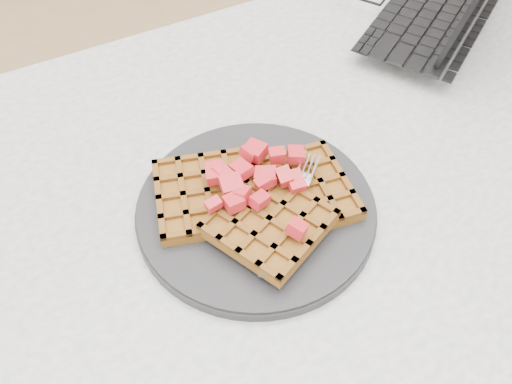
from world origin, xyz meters
TOP-DOWN VIEW (x-y plane):
  - table at (0.00, 0.00)m, footprint 1.20×0.80m
  - plate at (-0.13, -0.01)m, footprint 0.28×0.28m
  - waffles at (-0.13, -0.01)m, footprint 0.24×0.22m
  - strawberry_pile at (-0.13, -0.01)m, footprint 0.15×0.15m
  - fork at (-0.10, -0.04)m, footprint 0.15×0.14m

SIDE VIEW (x-z plane):
  - table at x=0.00m, z-range 0.26..1.01m
  - plate at x=-0.13m, z-range 0.75..0.77m
  - fork at x=-0.10m, z-range 0.77..0.78m
  - waffles at x=-0.13m, z-range 0.76..0.79m
  - strawberry_pile at x=-0.13m, z-range 0.79..0.82m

